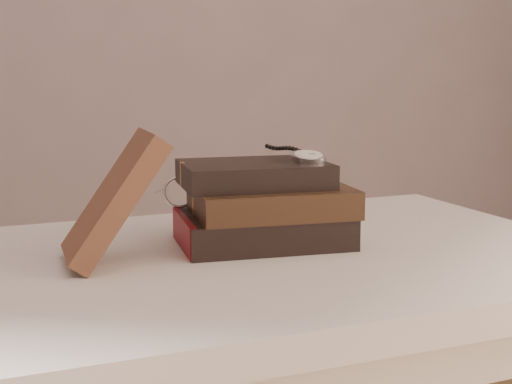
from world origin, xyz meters
name	(u,v)px	position (x,y,z in m)	size (l,w,h in m)	color
table	(233,320)	(0.00, 0.35, 0.66)	(1.00, 0.60, 0.75)	silver
book_stack	(264,206)	(0.06, 0.39, 0.80)	(0.25, 0.19, 0.12)	black
journal	(115,198)	(-0.15, 0.37, 0.83)	(0.03, 0.12, 0.19)	#47281B
pocket_watch	(306,156)	(0.12, 0.38, 0.87)	(0.05, 0.15, 0.02)	silver
eyeglasses	(195,191)	(-0.01, 0.48, 0.82)	(0.11, 0.12, 0.05)	silver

